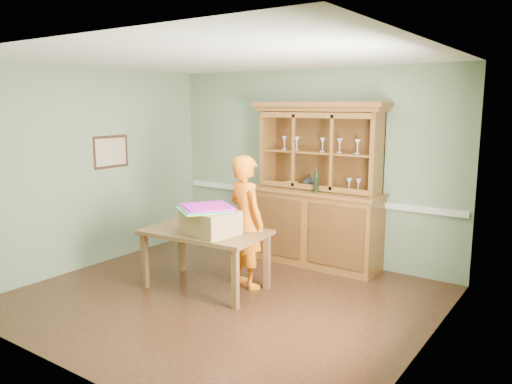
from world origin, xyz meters
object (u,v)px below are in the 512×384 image
Objects in this scene: china_hutch at (316,208)px; person at (246,222)px; dining_table at (205,237)px; cardboard_box at (210,222)px.

china_hutch is 1.30m from person.
china_hutch is 1.47× the size of dining_table.
china_hutch is at bearing -81.84° from person.
person is at bearing 66.72° from cardboard_box.
china_hutch reaches higher than person.
cardboard_box is 0.37× the size of person.
cardboard_box is at bearing -105.09° from china_hutch.
dining_table is at bearing 149.95° from cardboard_box.
person is (-0.27, -1.27, 0.02)m from china_hutch.
person is (0.35, 0.35, 0.17)m from dining_table.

